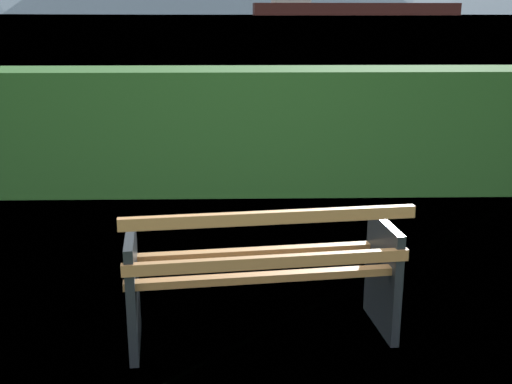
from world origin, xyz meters
TOP-DOWN VIEW (x-y plane):
  - ground_plane at (0.00, 0.00)m, footprint 1400.00×1400.00m
  - water_surface at (0.00, 308.53)m, footprint 620.00×620.00m
  - park_bench at (0.01, -0.06)m, footprint 1.61×0.75m
  - hedge_row at (0.00, 3.28)m, footprint 7.81×0.85m
  - cargo_ship_large at (43.50, 283.00)m, footprint 90.12×16.00m

SIDE VIEW (x-z plane):
  - ground_plane at x=0.00m, z-range 0.00..0.00m
  - water_surface at x=0.00m, z-range 0.00..0.00m
  - park_bench at x=0.01m, z-range -0.01..0.85m
  - hedge_row at x=0.00m, z-range 0.00..1.28m
  - cargo_ship_large at x=43.50m, z-range -3.53..12.49m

